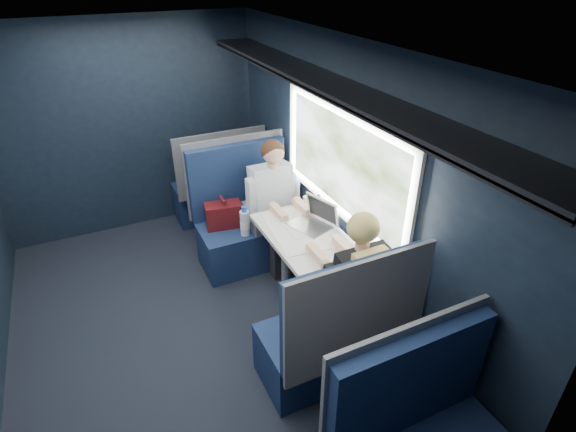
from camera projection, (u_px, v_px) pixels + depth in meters
name	position (u px, v px, depth m)	size (l,w,h in m)	color
ground	(192.00, 337.00, 3.79)	(2.80, 4.20, 0.01)	black
room_shell	(172.00, 177.00, 3.05)	(3.00, 4.40, 2.40)	black
table	(302.00, 242.00, 3.84)	(0.62, 1.00, 0.74)	#54565E
seat_bay_near	(246.00, 223.00, 4.57)	(1.04, 0.62, 1.26)	#0C1837
seat_bay_far	(334.00, 337.00, 3.22)	(1.04, 0.62, 1.26)	#0C1837
seat_row_front	(219.00, 187.00, 5.30)	(1.04, 0.51, 1.16)	#0C1837
man	(276.00, 199.00, 4.38)	(0.53, 0.56, 1.32)	black
woman	(354.00, 280.00, 3.28)	(0.53, 0.56, 1.32)	black
papers	(301.00, 228.00, 3.88)	(0.51, 0.74, 0.01)	white
laptop	(316.00, 218.00, 3.89)	(0.37, 0.41, 0.26)	silver
bottle_small	(318.00, 207.00, 4.02)	(0.06, 0.06, 0.21)	silver
cup	(307.00, 201.00, 4.22)	(0.07, 0.07, 0.09)	white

